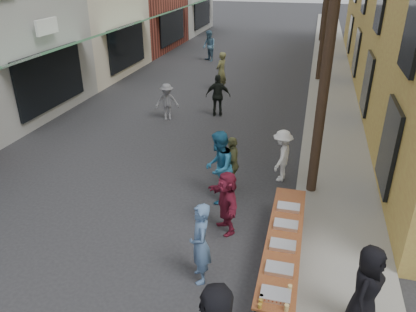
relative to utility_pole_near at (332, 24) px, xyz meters
The scene contains 23 objects.
ground 6.91m from the utility_pole_near, 145.10° to the right, with size 120.00×120.00×0.00m, color #28282B.
sidewalk 12.82m from the utility_pole_near, 86.66° to the left, with size 2.20×60.00×0.10m, color gray.
utility_pole_near is the anchor object (origin of this frame).
serving_table 5.03m from the utility_pole_near, 98.70° to the right, with size 0.70×4.00×0.75m.
catering_tray_sausage 6.18m from the utility_pole_near, 95.80° to the right, with size 0.50×0.33×0.08m, color maroon.
catering_tray_foil_b 5.68m from the utility_pole_near, 96.68° to the right, with size 0.50×0.33×0.08m, color #B2B2B7.
catering_tray_buns 5.17m from the utility_pole_near, 97.97° to the right, with size 0.50×0.33×0.08m, color tan.
catering_tray_foil_d 4.72m from the utility_pole_near, 99.89° to the right, with size 0.50×0.33×0.08m, color #B2B2B7.
catering_tray_buns_end 4.33m from the utility_pole_near, 102.98° to the right, with size 0.50×0.33×0.08m, color tan.
condiment_jar_a 6.44m from the utility_pole_near, 97.85° to the right, with size 0.07×0.07×0.08m, color #A57F26.
condiment_jar_b 6.36m from the utility_pole_near, 98.01° to the right, with size 0.07×0.07×0.08m, color #A57F26.
condiment_jar_c 6.28m from the utility_pole_near, 98.16° to the right, with size 0.07×0.07×0.08m, color #A57F26.
cup_stack 6.36m from the utility_pole_near, 93.32° to the right, with size 0.08×0.08×0.12m, color tan.
guest_front_b 5.80m from the utility_pole_near, 116.98° to the right, with size 0.63×0.42×1.74m, color #4F6F9A.
guest_front_c 4.38m from the utility_pole_near, 156.81° to the right, with size 0.95×0.74×1.96m, color #21648B.
guest_front_d 3.87m from the utility_pole_near, 149.25° to the left, with size 1.00×0.57×1.55m, color white.
guest_front_e 4.31m from the utility_pole_near, behind, with size 0.93×0.39×1.59m, color #62663B.
guest_queue_back 4.77m from the utility_pole_near, 129.85° to the right, with size 1.44×0.46×1.55m, color maroon.
server 5.85m from the utility_pole_near, 78.23° to the right, with size 0.80×0.52×1.64m, color black.
passerby_left 8.22m from the utility_pole_near, 142.47° to the left, with size 0.95×0.55×1.47m, color slate.
passerby_mid 7.57m from the utility_pole_near, 126.19° to the left, with size 1.01×0.42×1.72m, color black.
passerby_right 10.68m from the utility_pole_near, 117.26° to the left, with size 0.68×0.45×1.87m, color brown.
passerby_far 16.92m from the utility_pole_near, 114.31° to the left, with size 0.92×0.72×1.89m, color teal.
Camera 1 is at (3.99, -7.10, 5.81)m, focal length 35.00 mm.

